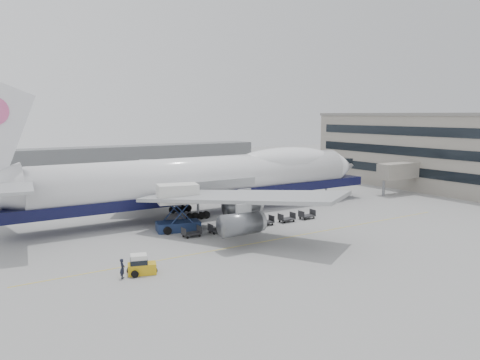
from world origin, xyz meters
TOP-DOWN VIEW (x-y plane):
  - ground at (0.00, 0.00)m, footprint 260.00×260.00m
  - apron_line at (0.00, -6.00)m, footprint 60.00×0.15m
  - terminal at (51.92, 0.04)m, footprint 24.20×70.40m
  - hangar at (-10.00, 70.00)m, footprint 110.00×8.00m
  - airliner at (0.64, 12.00)m, footprint 67.00×55.30m
  - catering_truck at (-8.32, 4.52)m, footprint 6.14×4.85m
  - baggage_tug at (-18.66, -8.99)m, footprint 2.98×2.18m
  - ground_worker at (-20.55, -9.23)m, footprint 0.73×0.83m
  - traffic_cone at (-19.48, -7.83)m, footprint 0.38×0.38m
  - dolly_0 at (-8.27, 0.73)m, footprint 2.30×1.35m
  - dolly_1 at (-4.47, 0.73)m, footprint 2.30×1.35m
  - dolly_2 at (-0.67, 0.73)m, footprint 2.30×1.35m
  - dolly_3 at (3.14, 0.73)m, footprint 2.30×1.35m
  - dolly_4 at (6.94, 0.73)m, footprint 2.30×1.35m
  - dolly_5 at (10.74, 0.73)m, footprint 2.30×1.35m

SIDE VIEW (x-z plane):
  - ground at x=0.00m, z-range 0.00..0.00m
  - apron_line at x=0.00m, z-range 0.00..0.01m
  - traffic_cone at x=-19.48m, z-range -0.01..0.54m
  - dolly_0 at x=-8.27m, z-range -0.12..1.18m
  - dolly_1 at x=-4.47m, z-range -0.12..1.18m
  - dolly_2 at x=-0.67m, z-range -0.12..1.18m
  - dolly_3 at x=3.14m, z-range -0.12..1.18m
  - dolly_4 at x=6.94m, z-range -0.12..1.18m
  - dolly_5 at x=10.74m, z-range -0.12..1.18m
  - baggage_tug at x=-18.66m, z-range -0.11..1.84m
  - ground_worker at x=-20.55m, z-range 0.00..1.92m
  - catering_truck at x=-8.32m, z-range 0.34..6.59m
  - hangar at x=-10.00m, z-range 0.00..7.00m
  - airliner at x=0.64m, z-range -4.37..15.61m
  - terminal at x=51.92m, z-range -0.01..15.59m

